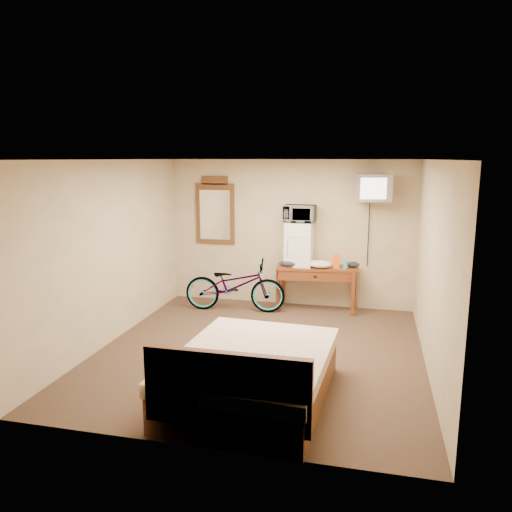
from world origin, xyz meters
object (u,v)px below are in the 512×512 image
(desk, at_px, (317,274))
(mini_fridge, at_px, (299,244))
(bicycle, at_px, (235,285))
(bed, at_px, (251,376))
(microwave, at_px, (300,214))
(crt_television, at_px, (374,188))
(blue_cup, at_px, (346,265))
(wall_mirror, at_px, (215,211))

(desk, relative_size, mini_fridge, 1.89)
(bicycle, relative_size, bed, 0.79)
(mini_fridge, relative_size, microwave, 1.43)
(crt_television, height_order, bed, crt_television)
(bicycle, distance_m, bed, 3.22)
(microwave, xyz_separation_m, crt_television, (1.17, -0.04, 0.44))
(crt_television, height_order, bicycle, crt_television)
(blue_cup, height_order, crt_television, crt_television)
(desk, relative_size, bed, 0.65)
(microwave, relative_size, crt_television, 0.80)
(desk, relative_size, crt_television, 2.16)
(wall_mirror, bearing_deg, blue_cup, -7.70)
(mini_fridge, height_order, microwave, microwave)
(mini_fridge, xyz_separation_m, crt_television, (1.17, -0.04, 0.95))
(crt_television, relative_size, wall_mirror, 0.54)
(microwave, height_order, bed, microwave)
(mini_fridge, xyz_separation_m, bicycle, (-1.01, -0.39, -0.67))
(mini_fridge, bearing_deg, wall_mirror, 172.06)
(mini_fridge, distance_m, microwave, 0.50)
(desk, height_order, bed, bed)
(microwave, bearing_deg, wall_mirror, 173.84)
(desk, distance_m, blue_cup, 0.51)
(microwave, bearing_deg, mini_fridge, -121.89)
(bicycle, bearing_deg, mini_fridge, -73.78)
(bicycle, bearing_deg, crt_television, -85.71)
(microwave, height_order, bicycle, microwave)
(desk, bearing_deg, bed, -94.87)
(microwave, relative_size, bed, 0.24)
(blue_cup, xyz_separation_m, bed, (-0.76, -3.33, -0.52))
(bed, bearing_deg, bicycle, 108.71)
(microwave, relative_size, bicycle, 0.30)
(desk, bearing_deg, mini_fridge, 169.22)
(crt_television, bearing_deg, bicycle, -170.80)
(wall_mirror, bearing_deg, bed, -66.95)
(blue_cup, relative_size, wall_mirror, 0.11)
(desk, height_order, crt_television, crt_television)
(blue_cup, bearing_deg, wall_mirror, 172.30)
(bicycle, bearing_deg, desk, -80.76)
(mini_fridge, xyz_separation_m, bed, (0.02, -3.43, -0.82))
(desk, bearing_deg, blue_cup, -4.89)
(crt_television, distance_m, bicycle, 2.74)
(microwave, relative_size, wall_mirror, 0.43)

